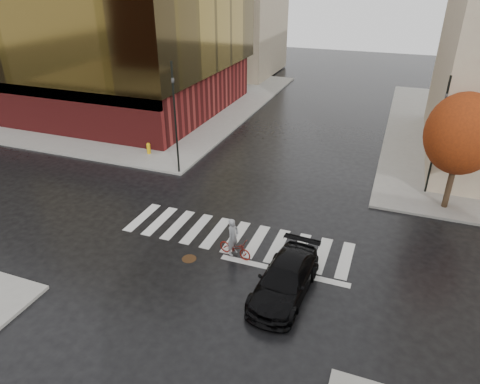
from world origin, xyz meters
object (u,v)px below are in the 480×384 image
Objects in this scene: cyclist at (234,244)px; fire_hydrant at (149,148)px; traffic_light_nw at (175,112)px; traffic_light_ne at (439,130)px; sedan at (285,280)px.

cyclist is 13.91m from fire_hydrant.
traffic_light_nw reaches higher than cyclist.
cyclist is 13.55m from traffic_light_ne.
sedan is at bearing 60.95° from traffic_light_nw.
traffic_light_nw reaches higher than fire_hydrant.
traffic_light_ne is 19.15m from fire_hydrant.
cyclist is 0.28× the size of traffic_light_ne.
fire_hydrant is at bearing 61.66° from cyclist.
cyclist reaches higher than fire_hydrant.
traffic_light_nw reaches higher than traffic_light_ne.
cyclist is (-2.92, 1.73, -0.04)m from sedan.
traffic_light_nw is at bearing -29.60° from fire_hydrant.
traffic_light_nw is (-6.81, 7.30, 3.53)m from cyclist.
traffic_light_ne is at bearing 68.37° from sedan.
traffic_light_ne is at bearing -26.68° from cyclist.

